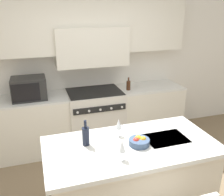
% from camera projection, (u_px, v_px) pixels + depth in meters
% --- Properties ---
extents(back_cabinetry, '(10.00, 0.46, 2.70)m').
position_uv_depth(back_cabinetry, '(89.00, 49.00, 4.06)').
color(back_cabinetry, silver).
rests_on(back_cabinetry, ground_plane).
extents(back_counter, '(3.09, 0.62, 0.93)m').
position_uv_depth(back_counter, '(95.00, 118.00, 4.22)').
color(back_counter, silver).
rests_on(back_counter, ground_plane).
extents(range_stove, '(0.89, 0.70, 0.95)m').
position_uv_depth(range_stove, '(95.00, 118.00, 4.20)').
color(range_stove, beige).
rests_on(range_stove, ground_plane).
extents(microwave, '(0.50, 0.41, 0.32)m').
position_uv_depth(microwave, '(29.00, 88.00, 3.72)').
color(microwave, black).
rests_on(microwave, back_counter).
extents(kitchen_island, '(1.75, 0.88, 0.93)m').
position_uv_depth(kitchen_island, '(130.00, 181.00, 2.69)').
color(kitchen_island, beige).
rests_on(kitchen_island, ground_plane).
extents(wine_bottle, '(0.07, 0.07, 0.27)m').
position_uv_depth(wine_bottle, '(86.00, 136.00, 2.48)').
color(wine_bottle, black).
rests_on(wine_bottle, kitchen_island).
extents(wine_glass_near, '(0.07, 0.07, 0.20)m').
position_uv_depth(wine_glass_near, '(122.00, 147.00, 2.22)').
color(wine_glass_near, white).
rests_on(wine_glass_near, kitchen_island).
extents(wine_glass_far, '(0.07, 0.07, 0.20)m').
position_uv_depth(wine_glass_far, '(119.00, 124.00, 2.64)').
color(wine_glass_far, white).
rests_on(wine_glass_far, kitchen_island).
extents(fruit_bowl, '(0.21, 0.21, 0.09)m').
position_uv_depth(fruit_bowl, '(139.00, 141.00, 2.50)').
color(fruit_bowl, '#384C6B').
rests_on(fruit_bowl, kitchen_island).
extents(oil_bottle_on_counter, '(0.07, 0.07, 0.21)m').
position_uv_depth(oil_bottle_on_counter, '(128.00, 85.00, 4.13)').
color(oil_bottle_on_counter, '#422314').
rests_on(oil_bottle_on_counter, back_counter).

